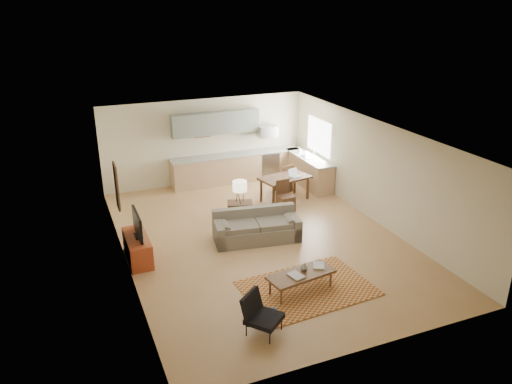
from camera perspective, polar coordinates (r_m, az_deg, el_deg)
name	(u,v)px	position (r m, az deg, el deg)	size (l,w,h in m)	color
room	(261,188)	(11.88, 0.55, 0.41)	(9.00, 9.00, 9.00)	#AA7C4C
kitchen_counter_back	(236,167)	(16.15, -2.29, 2.82)	(4.26, 0.64, 0.92)	tan
kitchen_counter_right	(309,171)	(15.93, 6.07, 2.44)	(0.64, 2.26, 0.92)	tan
kitchen_range	(267,164)	(16.55, 1.29, 3.26)	(0.62, 0.62, 0.90)	#A5A8AD
kitchen_microwave	(267,131)	(16.25, 1.30, 6.96)	(0.62, 0.40, 0.35)	#A5A8AD
upper_cabinets	(216,123)	(15.69, -4.63, 7.87)	(2.80, 0.34, 0.70)	gray
window_right	(319,136)	(15.75, 7.19, 6.33)	(0.02, 1.40, 1.05)	white
wall_art_left	(117,186)	(11.88, -15.61, 0.62)	(0.06, 0.42, 1.10)	olive
triptych	(202,129)	(15.76, -6.17, 7.13)	(1.70, 0.04, 0.50)	#FFEEC9
rug	(308,288)	(10.52, 5.91, -10.89)	(2.58, 1.79, 0.02)	#933912
sofa	(257,226)	(12.22, 0.09, -3.92)	(2.17, 0.94, 0.76)	#6B6354
coffee_table	(301,282)	(10.32, 5.14, -10.21)	(1.41, 0.56, 0.42)	#53361E
book_a	(291,278)	(10.03, 4.07, -9.73)	(0.31, 0.37, 0.03)	maroon
book_b	(313,265)	(10.49, 6.56, -8.32)	(0.34, 0.38, 0.02)	navy
vase	(304,267)	(10.27, 5.52, -8.53)	(0.18, 0.18, 0.17)	black
armchair	(264,315)	(9.07, 0.94, -13.88)	(0.65, 0.65, 0.75)	black
tv_credenza	(137,248)	(11.69, -13.39, -6.26)	(0.49, 1.27, 0.59)	#983418
tv	(137,224)	(11.45, -13.40, -3.63)	(0.10, 0.98, 0.59)	black
console_table	(240,216)	(12.81, -1.83, -2.72)	(0.64, 0.42, 0.74)	#3D2718
table_lamp	(240,192)	(12.56, -1.87, 0.06)	(0.36, 0.36, 0.59)	beige
dining_table	(285,189)	(14.64, 3.28, 0.39)	(1.44, 0.83, 0.73)	#3D2718
dining_chair_near	(286,196)	(13.90, 3.43, -0.45)	(0.42, 0.44, 0.87)	#3D2718
dining_chair_far	(284,177)	(15.32, 3.16, 1.67)	(0.42, 0.44, 0.88)	#3D2718
laptop	(295,173)	(14.51, 4.51, 2.19)	(0.31, 0.23, 0.23)	#A5A8AD
soap_bottle	(300,150)	(16.13, 5.01, 4.80)	(0.10, 0.10, 0.19)	#FFEEC9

